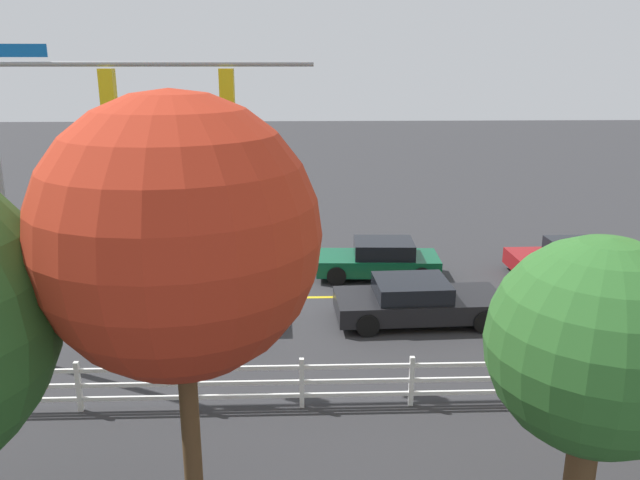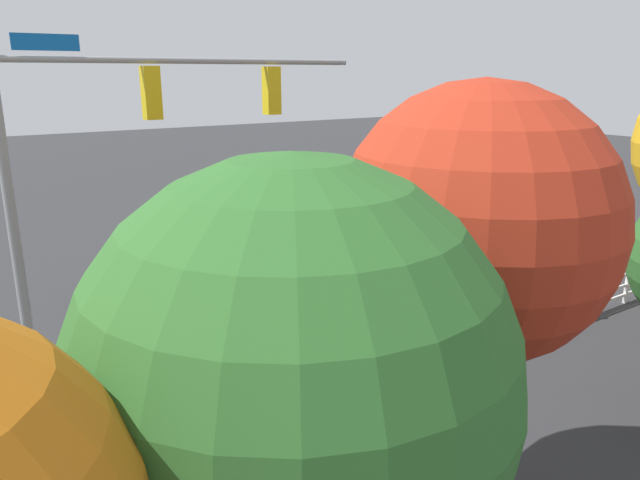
{
  "view_description": "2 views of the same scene",
  "coord_description": "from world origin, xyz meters",
  "px_view_note": "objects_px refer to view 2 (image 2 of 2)",
  "views": [
    {
      "loc": [
        -1.8,
        18.41,
        7.21
      ],
      "look_at": [
        -2.38,
        1.29,
        2.27
      ],
      "focal_mm": 34.9,
      "sensor_mm": 36.0,
      "label": 1
    },
    {
      "loc": [
        6.32,
        15.64,
        6.94
      ],
      "look_at": [
        -2.47,
        2.54,
        2.5
      ],
      "focal_mm": 33.6,
      "sensor_mm": 36.0,
      "label": 2
    }
  ],
  "objects_px": {
    "car_4": "(178,323)",
    "tree_2": "(294,376)",
    "car_2": "(438,228)",
    "tree_4": "(476,224)",
    "car_3": "(158,279)",
    "car_0": "(299,254)",
    "car_1": "(380,281)"
  },
  "relations": [
    {
      "from": "car_4",
      "to": "tree_4",
      "type": "xyz_separation_m",
      "value": [
        -1.53,
        8.23,
        4.13
      ]
    },
    {
      "from": "car_0",
      "to": "car_4",
      "type": "distance_m",
      "value": 7.0
    },
    {
      "from": "car_1",
      "to": "car_2",
      "type": "height_order",
      "value": "car_1"
    },
    {
      "from": "car_1",
      "to": "tree_2",
      "type": "height_order",
      "value": "tree_2"
    },
    {
      "from": "car_1",
      "to": "car_3",
      "type": "height_order",
      "value": "car_3"
    },
    {
      "from": "car_2",
      "to": "tree_4",
      "type": "distance_m",
      "value": 16.94
    },
    {
      "from": "car_2",
      "to": "car_3",
      "type": "xyz_separation_m",
      "value": [
        12.11,
        0.01,
        0.1
      ]
    },
    {
      "from": "car_1",
      "to": "tree_2",
      "type": "distance_m",
      "value": 13.04
    },
    {
      "from": "car_3",
      "to": "tree_2",
      "type": "bearing_deg",
      "value": 74.15
    },
    {
      "from": "tree_2",
      "to": "car_1",
      "type": "bearing_deg",
      "value": -133.65
    },
    {
      "from": "car_1",
      "to": "car_4",
      "type": "xyz_separation_m",
      "value": [
        6.57,
        -0.12,
        0.11
      ]
    },
    {
      "from": "car_3",
      "to": "tree_2",
      "type": "xyz_separation_m",
      "value": [
        2.84,
        12.88,
        3.31
      ]
    },
    {
      "from": "car_3",
      "to": "tree_4",
      "type": "distance_m",
      "value": 12.61
    },
    {
      "from": "car_4",
      "to": "tree_4",
      "type": "height_order",
      "value": "tree_4"
    },
    {
      "from": "car_4",
      "to": "tree_2",
      "type": "bearing_deg",
      "value": -104.56
    },
    {
      "from": "car_2",
      "to": "tree_4",
      "type": "relative_size",
      "value": 0.65
    },
    {
      "from": "car_3",
      "to": "tree_2",
      "type": "relative_size",
      "value": 0.64
    },
    {
      "from": "car_0",
      "to": "car_1",
      "type": "relative_size",
      "value": 0.88
    },
    {
      "from": "car_2",
      "to": "car_4",
      "type": "relative_size",
      "value": 0.96
    },
    {
      "from": "car_0",
      "to": "car_4",
      "type": "relative_size",
      "value": 0.91
    },
    {
      "from": "car_0",
      "to": "car_1",
      "type": "bearing_deg",
      "value": 101.85
    },
    {
      "from": "car_3",
      "to": "car_0",
      "type": "bearing_deg",
      "value": 177.19
    },
    {
      "from": "car_2",
      "to": "car_4",
      "type": "distance_m",
      "value": 13.34
    },
    {
      "from": "car_1",
      "to": "car_2",
      "type": "relative_size",
      "value": 1.09
    },
    {
      "from": "car_3",
      "to": "tree_4",
      "type": "xyz_separation_m",
      "value": [
        -0.81,
        11.88,
        4.14
      ]
    },
    {
      "from": "car_2",
      "to": "tree_4",
      "type": "height_order",
      "value": "tree_4"
    },
    {
      "from": "car_2",
      "to": "car_3",
      "type": "bearing_deg",
      "value": -0.94
    },
    {
      "from": "car_4",
      "to": "tree_2",
      "type": "distance_m",
      "value": 10.03
    },
    {
      "from": "car_0",
      "to": "car_2",
      "type": "distance_m",
      "value": 6.88
    },
    {
      "from": "tree_2",
      "to": "car_4",
      "type": "bearing_deg",
      "value": -102.95
    },
    {
      "from": "car_3",
      "to": "car_4",
      "type": "relative_size",
      "value": 0.87
    },
    {
      "from": "car_0",
      "to": "car_4",
      "type": "bearing_deg",
      "value": 34.53
    }
  ]
}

